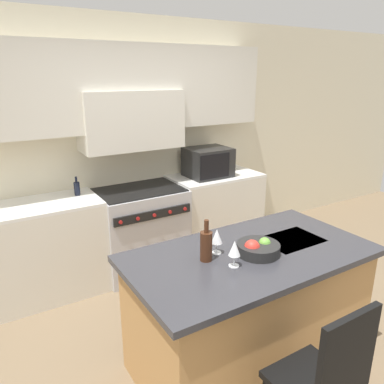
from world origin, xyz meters
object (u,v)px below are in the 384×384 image
Objects in this scene: range_stove at (141,230)px; wine_bottle at (206,245)px; wine_glass_near at (234,249)px; oil_bottle_on_counter at (77,188)px; island_chair at (326,379)px; fruit_bowl at (258,248)px; wine_glass_far at (217,237)px; microwave at (208,162)px.

wine_bottle reaches higher than range_stove.
oil_bottle_on_counter is at bearing 104.07° from wine_glass_near.
island_chair is 3.50× the size of fruit_bowl.
oil_bottle_on_counter is (-0.63, 0.09, 0.55)m from range_stove.
wine_glass_far is (-0.05, 0.94, 0.46)m from island_chair.
wine_bottle is at bearing -158.35° from wine_glass_far.
microwave is at bearing 66.34° from fruit_bowl.
microwave is 2.81m from island_chair.
wine_glass_near is (-0.06, 0.73, 0.46)m from island_chair.
range_stove is 1.86m from fruit_bowl.
wine_glass_near and wine_glass_far have the same top height.
wine_glass_far reaches higher than fruit_bowl.
oil_bottle_on_counter is at bearing 106.01° from wine_glass_far.
microwave reaches higher than wine_bottle.
fruit_bowl is at bearing -17.59° from wine_bottle.
fruit_bowl is at bearing -34.07° from wine_glass_far.
range_stove is 4.89× the size of oil_bottle_on_counter.
microwave is (0.89, 0.02, 0.65)m from range_stove.
wine_bottle reaches higher than fruit_bowl.
fruit_bowl is (0.24, 0.05, -0.08)m from wine_glass_near.
island_chair is at bearing -103.10° from fruit_bowl.
microwave reaches higher than wine_glass_far.
island_chair is at bearing -110.61° from microwave.
wine_bottle is at bearing -124.01° from microwave.
microwave is at bearing -2.78° from oil_bottle_on_counter.
fruit_bowl is at bearing 76.90° from island_chair.
wine_glass_far reaches higher than range_stove.
fruit_bowl is (0.23, -0.16, -0.08)m from wine_glass_far.
fruit_bowl is at bearing 12.01° from wine_glass_near.
range_stove is 3.24× the size of wine_bottle.
range_stove is 3.15× the size of fruit_bowl.
wine_glass_near reaches higher than fruit_bowl.
wine_bottle is (-0.17, 0.89, 0.45)m from island_chair.
island_chair is 1.01m from wine_bottle.
wine_glass_near is (-1.03, -1.86, -0.07)m from microwave.
range_stove is 1.88× the size of microwave.
wine_glass_near is at bearing -56.50° from wine_bottle.
microwave is 2.13m from wine_glass_near.
wine_glass_near reaches higher than island_chair.
wine_bottle is at bearing 123.50° from wine_glass_near.
wine_bottle is 0.97× the size of fruit_bowl.
fruit_bowl reaches higher than range_stove.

